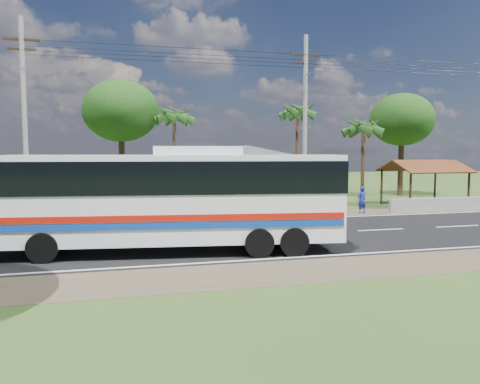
% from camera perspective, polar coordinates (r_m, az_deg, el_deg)
% --- Properties ---
extents(ground, '(120.00, 120.00, 0.00)m').
position_cam_1_polar(ground, '(22.56, 6.91, -5.12)').
color(ground, '#2D4E1B').
rests_on(ground, ground).
extents(road, '(120.00, 16.00, 0.03)m').
position_cam_1_polar(road, '(22.56, 6.91, -5.10)').
color(road, black).
rests_on(road, ground).
extents(house, '(12.40, 10.00, 5.00)m').
position_cam_1_polar(house, '(34.92, 0.78, 2.85)').
color(house, tan).
rests_on(house, ground).
extents(waiting_shed, '(5.20, 4.48, 3.35)m').
position_cam_1_polar(waiting_shed, '(36.02, 21.55, 2.71)').
color(waiting_shed, '#342413').
rests_on(waiting_shed, ground).
extents(concrete_barrier, '(7.00, 0.30, 0.90)m').
position_cam_1_polar(concrete_barrier, '(33.26, 22.94, -1.44)').
color(concrete_barrier, '#9E9E99').
rests_on(concrete_barrier, ground).
extents(utility_poles, '(32.80, 2.22, 11.00)m').
position_cam_1_polar(utility_poles, '(29.28, 7.33, 8.52)').
color(utility_poles, '#9E9E99').
rests_on(utility_poles, ground).
extents(palm_near, '(2.80, 2.80, 6.70)m').
position_cam_1_polar(palm_near, '(36.28, 14.83, 7.62)').
color(palm_near, '#47301E').
rests_on(palm_near, ground).
extents(palm_mid, '(2.80, 2.80, 8.20)m').
position_cam_1_polar(palm_mid, '(38.96, 7.04, 9.69)').
color(palm_mid, '#47301E').
rests_on(palm_mid, ground).
extents(palm_far, '(2.80, 2.80, 7.70)m').
position_cam_1_polar(palm_far, '(37.03, -8.04, 9.18)').
color(palm_far, '#47301E').
rests_on(palm_far, ground).
extents(tree_behind_house, '(6.00, 6.00, 9.61)m').
position_cam_1_polar(tree_behind_house, '(38.83, -14.33, 9.52)').
color(tree_behind_house, '#47301E').
rests_on(tree_behind_house, ground).
extents(tree_behind_shed, '(5.60, 5.60, 9.02)m').
position_cam_1_polar(tree_behind_shed, '(43.96, 19.15, 8.29)').
color(tree_behind_shed, '#47301E').
rests_on(tree_behind_shed, ground).
extents(coach_bus, '(13.57, 4.55, 4.14)m').
position_cam_1_polar(coach_bus, '(18.29, -8.55, -0.02)').
color(coach_bus, white).
rests_on(coach_bus, ground).
extents(motorcycle, '(1.66, 1.04, 0.82)m').
position_cam_1_polar(motorcycle, '(34.89, 24.45, -1.27)').
color(motorcycle, black).
rests_on(motorcycle, ground).
extents(person, '(0.70, 0.53, 1.73)m').
position_cam_1_polar(person, '(30.66, 14.62, -0.93)').
color(person, navy).
rests_on(person, ground).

